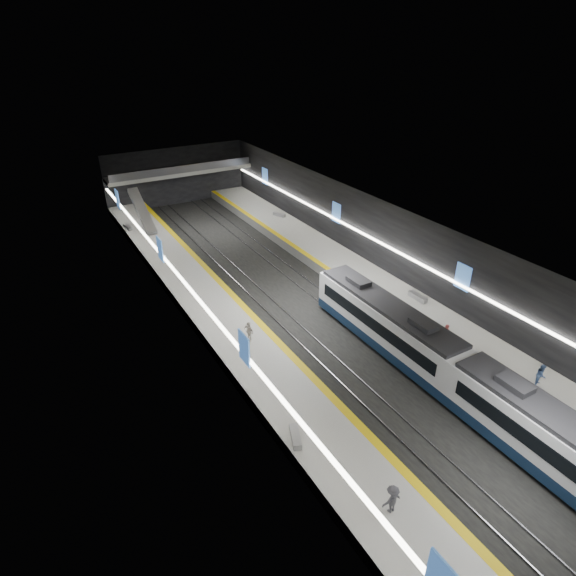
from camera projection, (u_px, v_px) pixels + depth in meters
ground at (308, 312)px, 43.30m from camera, size 70.00×70.00×0.00m
ceiling at (310, 228)px, 39.48m from camera, size 20.00×70.00×0.04m
wall_left at (199, 301)px, 36.99m from camera, size 0.04×70.00×8.00m
wall_right at (397, 248)px, 45.79m from camera, size 0.04×70.00×8.00m
wall_back at (177, 176)px, 67.99m from camera, size 20.00×0.04×8.00m
platform_left at (231, 330)px, 39.76m from camera, size 5.00×70.00×1.00m
tile_surface_left at (231, 325)px, 39.52m from camera, size 5.00×70.00×0.02m
tactile_strip_left at (255, 318)px, 40.48m from camera, size 0.60×70.00×0.02m
platform_right at (373, 287)px, 46.36m from camera, size 5.00×70.00×1.00m
tile_surface_right at (374, 282)px, 46.12m from camera, size 5.00×70.00×0.02m
tactile_strip_right at (356, 288)px, 45.15m from camera, size 0.60×70.00×0.02m
rails at (308, 311)px, 43.27m from camera, size 6.52×70.00×0.12m
train at (460, 375)px, 31.95m from camera, size 2.69×30.04×3.60m
ad_posters at (303, 262)px, 41.91m from camera, size 19.94×53.50×2.20m
cove_light_left at (201, 303)px, 37.17m from camera, size 0.25×68.60×0.12m
cove_light_right at (395, 251)px, 45.80m from camera, size 0.25×68.60×0.12m
mezzanine_bridge at (181, 172)px, 65.92m from camera, size 20.00×3.00×1.50m
escalator at (142, 211)px, 58.38m from camera, size 1.20×7.50×3.92m
bench_left_near at (295, 437)px, 28.44m from camera, size 1.14×1.86×0.44m
bench_left_far at (128, 227)px, 58.26m from camera, size 0.73×1.76×0.42m
bench_right_near at (418, 297)px, 43.13m from camera, size 0.55×1.95×0.48m
bench_right_far at (279, 215)px, 62.13m from camera, size 1.14×1.82×0.43m
passenger_right_a at (446, 334)px, 36.78m from camera, size 0.49×0.68×1.73m
passenger_right_b at (541, 375)px, 32.55m from camera, size 0.99×0.90×1.64m
passenger_left_a at (249, 331)px, 37.12m from camera, size 0.67×1.09×1.73m
passenger_left_b at (392, 499)px, 23.94m from camera, size 1.11×0.66×1.70m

